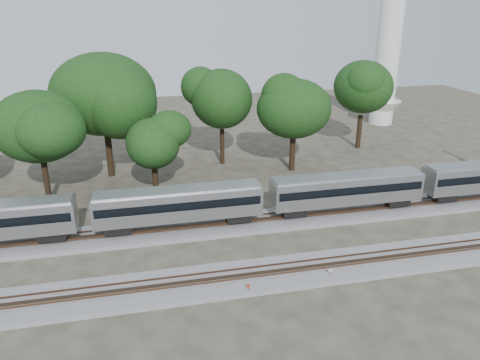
% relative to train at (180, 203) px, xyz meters
% --- Properties ---
extents(ground, '(160.00, 160.00, 0.00)m').
position_rel_train_xyz_m(ground, '(1.81, -6.00, -3.07)').
color(ground, '#383328').
rests_on(ground, ground).
extents(track_far, '(160.00, 5.00, 0.73)m').
position_rel_train_xyz_m(track_far, '(1.81, 0.00, -2.87)').
color(track_far, slate).
rests_on(track_far, ground).
extents(track_near, '(160.00, 5.00, 0.73)m').
position_rel_train_xyz_m(track_near, '(1.81, -10.00, -2.87)').
color(track_near, slate).
rests_on(track_near, ground).
extents(train, '(85.71, 2.95, 4.35)m').
position_rel_train_xyz_m(train, '(0.00, 0.00, 0.00)').
color(train, '#AAADB2').
rests_on(train, ground).
extents(switch_stand_red, '(0.29, 0.09, 0.92)m').
position_rel_train_xyz_m(switch_stand_red, '(3.94, -12.06, -2.49)').
color(switch_stand_red, '#512D19').
rests_on(switch_stand_red, ground).
extents(switch_stand_white, '(0.30, 0.16, 1.00)m').
position_rel_train_xyz_m(switch_stand_white, '(11.04, -11.55, -2.43)').
color(switch_stand_white, '#512D19').
rests_on(switch_stand_white, ground).
extents(switch_lever, '(0.52, 0.34, 0.30)m').
position_rel_train_xyz_m(switch_lever, '(9.50, -12.10, -2.92)').
color(switch_lever, '#512D19').
rests_on(switch_lever, ground).
extents(tree_2, '(9.08, 9.08, 12.81)m').
position_rel_train_xyz_m(tree_2, '(-13.91, 10.58, 5.85)').
color(tree_2, black).
rests_on(tree_2, ground).
extents(tree_3, '(10.98, 10.98, 15.48)m').
position_rel_train_xyz_m(tree_3, '(-7.24, 18.36, 7.72)').
color(tree_3, black).
rests_on(tree_3, ground).
extents(tree_4, '(6.76, 6.76, 9.53)m').
position_rel_train_xyz_m(tree_4, '(-1.89, 9.32, 3.55)').
color(tree_4, black).
rests_on(tree_4, ground).
extents(tree_5, '(9.40, 9.40, 13.26)m').
position_rel_train_xyz_m(tree_5, '(8.09, 20.05, 6.16)').
color(tree_5, black).
rests_on(tree_5, ground).
extents(tree_6, '(8.64, 8.64, 12.18)m').
position_rel_train_xyz_m(tree_6, '(16.82, 15.14, 5.41)').
color(tree_6, black).
rests_on(tree_6, ground).
extents(tree_7, '(9.73, 9.73, 13.72)m').
position_rel_train_xyz_m(tree_7, '(30.50, 22.92, 6.49)').
color(tree_7, black).
rests_on(tree_7, ground).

